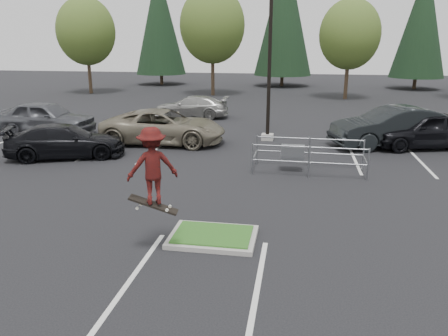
% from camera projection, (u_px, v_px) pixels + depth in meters
% --- Properties ---
extents(ground, '(120.00, 120.00, 0.00)m').
position_uv_depth(ground, '(213.00, 239.00, 11.21)').
color(ground, black).
rests_on(ground, ground).
extents(grass_median, '(2.20, 1.60, 0.16)m').
position_uv_depth(grass_median, '(213.00, 236.00, 11.19)').
color(grass_median, '#9B9890').
rests_on(grass_median, ground).
extents(stall_lines, '(22.62, 17.60, 0.01)m').
position_uv_depth(stall_lines, '(209.00, 171.00, 17.13)').
color(stall_lines, silver).
rests_on(stall_lines, ground).
extents(light_pole, '(0.70, 0.60, 10.12)m').
position_uv_depth(light_pole, '(270.00, 48.00, 21.21)').
color(light_pole, '#9B9890').
rests_on(light_pole, ground).
extents(decid_a, '(5.44, 5.44, 8.91)m').
position_uv_depth(decid_a, '(86.00, 33.00, 40.99)').
color(decid_a, '#38281C').
rests_on(decid_a, ground).
extents(decid_b, '(5.89, 5.89, 9.64)m').
position_uv_depth(decid_b, '(212.00, 28.00, 39.39)').
color(decid_b, '#38281C').
rests_on(decid_b, ground).
extents(decid_c, '(5.12, 5.12, 8.38)m').
position_uv_depth(decid_c, '(349.00, 37.00, 37.00)').
color(decid_c, '#38281C').
rests_on(decid_c, ground).
extents(conif_a, '(5.72, 5.72, 13.00)m').
position_uv_depth(conif_a, '(159.00, 21.00, 49.35)').
color(conif_a, '#38281C').
rests_on(conif_a, ground).
extents(conif_b, '(6.38, 6.38, 14.50)m').
position_uv_depth(conif_b, '(284.00, 13.00, 47.34)').
color(conif_b, '#38281C').
rests_on(conif_b, ground).
extents(conif_c, '(5.50, 5.50, 12.50)m').
position_uv_depth(conif_c, '(422.00, 21.00, 44.40)').
color(conif_c, '#38281C').
rests_on(conif_c, ground).
extents(cart_corral, '(4.29, 1.60, 1.21)m').
position_uv_depth(cart_corral, '(297.00, 152.00, 16.87)').
color(cart_corral, gray).
rests_on(cart_corral, ground).
extents(skateboarder, '(1.33, 1.11, 2.04)m').
position_uv_depth(skateboarder, '(152.00, 166.00, 9.85)').
color(skateboarder, black).
rests_on(skateboarder, ground).
extents(car_l_tan, '(6.09, 2.91, 1.68)m').
position_uv_depth(car_l_tan, '(164.00, 127.00, 21.49)').
color(car_l_tan, '#776E5B').
rests_on(car_l_tan, ground).
extents(car_l_black, '(5.37, 3.64, 1.44)m').
position_uv_depth(car_l_black, '(63.00, 141.00, 18.93)').
color(car_l_black, black).
rests_on(car_l_black, ground).
extents(car_l_grey, '(5.26, 2.18, 1.78)m').
position_uv_depth(car_l_grey, '(46.00, 118.00, 23.71)').
color(car_l_grey, '#4A4C51').
rests_on(car_l_grey, ground).
extents(car_r_charc, '(6.17, 3.78, 1.92)m').
position_uv_depth(car_r_charc, '(393.00, 127.00, 20.77)').
color(car_r_charc, black).
rests_on(car_r_charc, ground).
extents(car_r_black, '(5.52, 3.36, 1.76)m').
position_uv_depth(car_r_black, '(426.00, 130.00, 20.55)').
color(car_r_black, black).
rests_on(car_r_black, ground).
extents(car_far_silver, '(4.98, 2.17, 1.43)m').
position_uv_depth(car_far_silver, '(191.00, 107.00, 28.86)').
color(car_far_silver, '#9A9995').
rests_on(car_far_silver, ground).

